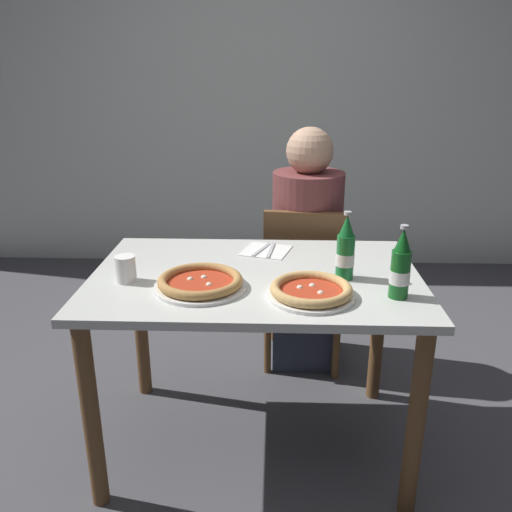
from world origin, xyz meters
TOP-DOWN VIEW (x-y plane):
  - ground_plane at (0.00, 0.00)m, footprint 8.00×8.00m
  - back_wall_tiled at (0.00, 2.20)m, footprint 7.00×0.10m
  - dining_table_main at (0.00, 0.00)m, footprint 1.20×0.80m
  - chair_behind_table at (0.22, 0.61)m, footprint 0.44×0.44m
  - diner_seated at (0.23, 0.66)m, footprint 0.34×0.34m
  - pizza_margherita_near at (0.19, -0.20)m, footprint 0.29×0.29m
  - pizza_marinara_far at (-0.18, -0.14)m, footprint 0.32×0.32m
  - beer_bottle_left at (0.32, -0.03)m, footprint 0.07×0.07m
  - beer_bottle_center at (0.48, -0.19)m, footprint 0.07×0.07m
  - napkin_with_cutlery at (0.03, 0.25)m, footprint 0.22×0.22m
  - paper_cup at (-0.45, -0.09)m, footprint 0.07×0.07m

SIDE VIEW (x-z plane):
  - ground_plane at x=0.00m, z-range 0.00..0.00m
  - chair_behind_table at x=0.22m, z-range 0.06..0.91m
  - diner_seated at x=0.23m, z-range -0.02..1.19m
  - dining_table_main at x=0.00m, z-range 0.26..1.01m
  - napkin_with_cutlery at x=0.03m, z-range 0.75..0.76m
  - pizza_marinara_far at x=-0.18m, z-range 0.75..0.79m
  - pizza_margherita_near at x=0.19m, z-range 0.75..0.79m
  - paper_cup at x=-0.45m, z-range 0.75..0.84m
  - beer_bottle_left at x=0.32m, z-range 0.73..0.98m
  - beer_bottle_center at x=0.48m, z-range 0.73..0.98m
  - back_wall_tiled at x=0.00m, z-range 0.00..2.60m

